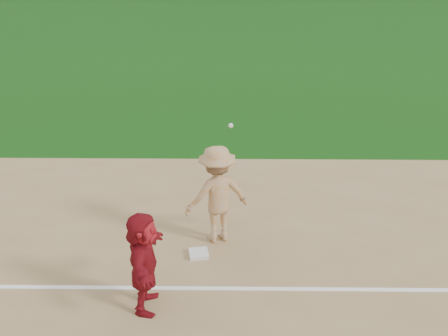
{
  "coord_description": "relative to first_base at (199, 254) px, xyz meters",
  "views": [
    {
      "loc": [
        0.13,
        -8.86,
        5.88
      ],
      "look_at": [
        0.0,
        1.5,
        1.3
      ],
      "focal_mm": 45.0,
      "sensor_mm": 36.0,
      "label": 1
    }
  ],
  "objects": [
    {
      "name": "first_base",
      "position": [
        0.0,
        0.0,
        0.0
      ],
      "size": [
        0.41,
        0.41,
        0.08
      ],
      "primitive_type": "cube",
      "rotation": [
        0.0,
        0.0,
        0.16
      ],
      "color": "silver",
      "rests_on": "infield_dirt"
    },
    {
      "name": "first_base_play",
      "position": [
        0.34,
        0.63,
        0.95
      ],
      "size": [
        1.47,
        1.17,
        2.61
      ],
      "color": "#969698",
      "rests_on": "infield_dirt"
    },
    {
      "name": "ground",
      "position": [
        0.47,
        -0.25,
        -0.06
      ],
      "size": [
        160.0,
        160.0,
        0.0
      ],
      "primitive_type": "plane",
      "color": "#10420C",
      "rests_on": "ground"
    },
    {
      "name": "foul_line",
      "position": [
        0.47,
        -1.05,
        -0.04
      ],
      "size": [
        60.0,
        0.1,
        0.01
      ],
      "primitive_type": "cube",
      "color": "white",
      "rests_on": "infield_dirt"
    },
    {
      "name": "base_runner",
      "position": [
        -0.78,
        -1.55,
        0.83
      ],
      "size": [
        0.56,
        1.62,
        1.74
      ],
      "primitive_type": "imported",
      "rotation": [
        0.0,
        0.0,
        1.6
      ],
      "color": "maroon",
      "rests_on": "infield_dirt"
    }
  ]
}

